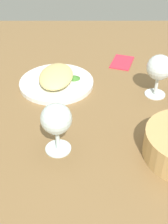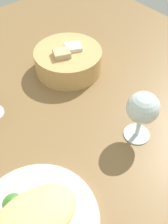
{
  "view_description": "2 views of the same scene",
  "coord_description": "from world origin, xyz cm",
  "px_view_note": "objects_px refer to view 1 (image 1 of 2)",
  "views": [
    {
      "loc": [
        71.31,
        -3.87,
        50.84
      ],
      "look_at": [
        10.0,
        -3.79,
        4.95
      ],
      "focal_mm": 47.92,
      "sensor_mm": 36.0,
      "label": 1
    },
    {
      "loc": [
        -15.32,
        -31.48,
        50.04
      ],
      "look_at": [
        11.42,
        1.32,
        3.16
      ],
      "focal_mm": 41.76,
      "sensor_mm": 36.0,
      "label": 2
    }
  ],
  "objects_px": {
    "wine_glass_near": "(56,121)",
    "plate": "(57,83)",
    "wine_glass_far": "(159,69)",
    "folded_napkin": "(122,62)"
  },
  "relations": [
    {
      "from": "wine_glass_far",
      "to": "folded_napkin",
      "type": "bearing_deg",
      "value": -159.25
    },
    {
      "from": "wine_glass_near",
      "to": "folded_napkin",
      "type": "bearing_deg",
      "value": 155.84
    },
    {
      "from": "wine_glass_near",
      "to": "wine_glass_far",
      "type": "distance_m",
      "value": 0.37
    },
    {
      "from": "plate",
      "to": "wine_glass_near",
      "type": "distance_m",
      "value": 0.31
    },
    {
      "from": "plate",
      "to": "folded_napkin",
      "type": "height_order",
      "value": "plate"
    },
    {
      "from": "folded_napkin",
      "to": "wine_glass_far",
      "type": "bearing_deg",
      "value": -140.94
    },
    {
      "from": "plate",
      "to": "folded_napkin",
      "type": "relative_size",
      "value": 2.16
    },
    {
      "from": "wine_glass_far",
      "to": "folded_napkin",
      "type": "height_order",
      "value": "wine_glass_far"
    },
    {
      "from": "wine_glass_near",
      "to": "folded_napkin",
      "type": "xyz_separation_m",
      "value": [
        -0.45,
        0.2,
        -0.08
      ]
    },
    {
      "from": "wine_glass_near",
      "to": "plate",
      "type": "bearing_deg",
      "value": -175.13
    }
  ]
}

